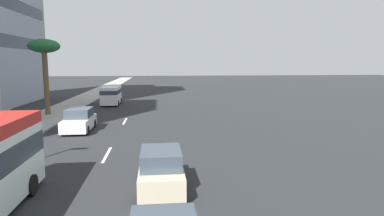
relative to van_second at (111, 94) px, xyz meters
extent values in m
plane|color=#26282B|center=(-6.34, -2.77, -1.30)|extent=(198.00, 198.00, 0.00)
cube|color=#9E9B93|center=(-6.34, 4.72, -1.23)|extent=(162.00, 3.97, 0.15)
cube|color=silver|center=(-22.75, -2.77, -1.30)|extent=(3.20, 0.16, 0.01)
cube|color=silver|center=(-11.90, -2.77, -1.30)|extent=(3.20, 0.16, 0.01)
cube|color=white|center=(0.00, 0.00, -0.07)|extent=(4.79, 2.05, 2.07)
cube|color=#2D3842|center=(0.00, 0.00, 0.39)|extent=(4.80, 2.05, 0.50)
cylinder|color=black|center=(-1.44, -0.97, -0.94)|extent=(0.72, 0.24, 0.72)
cylinder|color=black|center=(-1.44, 0.97, -0.94)|extent=(0.72, 0.24, 0.72)
cylinder|color=black|center=(1.44, -0.97, -0.94)|extent=(0.72, 0.24, 0.72)
cylinder|color=black|center=(1.44, 0.97, -0.94)|extent=(0.72, 0.24, 0.72)
cube|color=beige|center=(-27.99, -5.78, -0.71)|extent=(4.10, 1.77, 0.82)
cube|color=#38424C|center=(-28.20, -5.78, 0.03)|extent=(2.25, 1.63, 0.67)
cylinder|color=black|center=(-26.72, -4.97, -0.98)|extent=(0.64, 0.22, 0.64)
cylinder|color=black|center=(-26.72, -6.60, -0.98)|extent=(0.64, 0.22, 0.64)
cylinder|color=black|center=(-29.26, -4.97, -0.98)|extent=(0.64, 0.22, 0.64)
cylinder|color=black|center=(-29.26, -6.60, -0.98)|extent=(0.64, 0.22, 0.64)
cube|color=silver|center=(-15.79, 0.32, -0.70)|extent=(4.30, 1.88, 0.85)
cube|color=#38424C|center=(-15.57, 0.32, 0.07)|extent=(2.37, 1.73, 0.69)
cylinder|color=black|center=(-17.12, -0.55, -0.98)|extent=(0.64, 0.22, 0.64)
cylinder|color=black|center=(-17.12, 1.19, -0.98)|extent=(0.64, 0.22, 0.64)
cylinder|color=black|center=(-14.46, -0.55, -0.98)|extent=(0.64, 0.22, 0.64)
cylinder|color=black|center=(-14.46, 1.19, -0.98)|extent=(0.64, 0.22, 0.64)
cylinder|color=black|center=(-28.30, -0.68, -0.88)|extent=(0.84, 0.26, 0.84)
cylinder|color=navy|center=(-16.36, 5.17, -0.74)|extent=(0.14, 0.14, 0.83)
cylinder|color=navy|center=(-16.20, 5.17, -0.74)|extent=(0.14, 0.14, 0.83)
cube|color=red|center=(-16.28, 5.17, 0.01)|extent=(0.27, 0.35, 0.66)
sphere|color=#9E7251|center=(-16.28, 5.17, 0.45)|extent=(0.23, 0.23, 0.23)
cylinder|color=brown|center=(-7.97, 5.09, 1.96)|extent=(0.50, 0.50, 6.22)
ellipsoid|color=#236033|center=(-7.97, 5.09, 5.51)|extent=(2.97, 2.97, 1.34)
cube|color=#2D3847|center=(3.24, 10.97, 6.34)|extent=(14.23, 0.08, 1.52)
cube|color=#2D3847|center=(3.24, 10.97, 10.71)|extent=(14.23, 0.08, 1.52)
camera|label=1|loc=(-41.23, -5.66, 3.89)|focal=30.56mm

